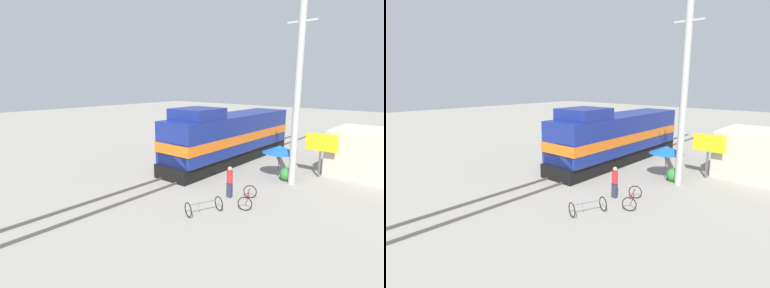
{
  "view_description": "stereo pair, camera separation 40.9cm",
  "coord_description": "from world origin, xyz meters",
  "views": [
    {
      "loc": [
        13.67,
        -16.84,
        6.54
      ],
      "look_at": [
        1.2,
        -2.53,
        2.59
      ],
      "focal_mm": 28.0,
      "sensor_mm": 36.0,
      "label": 1
    },
    {
      "loc": [
        13.97,
        -16.57,
        6.54
      ],
      "look_at": [
        1.2,
        -2.53,
        2.59
      ],
      "focal_mm": 28.0,
      "sensor_mm": 36.0,
      "label": 2
    }
  ],
  "objects": [
    {
      "name": "ground_plane",
      "position": [
        0.0,
        0.0,
        0.0
      ],
      "size": [
        120.0,
        120.0,
        0.0
      ],
      "primitive_type": "plane",
      "color": "gray"
    },
    {
      "name": "rail_near",
      "position": [
        -0.72,
        0.0,
        0.07
      ],
      "size": [
        0.08,
        40.52,
        0.15
      ],
      "primitive_type": "cube",
      "color": "#4C4742",
      "rests_on": "ground_plane"
    },
    {
      "name": "rail_far",
      "position": [
        0.72,
        0.0,
        0.07
      ],
      "size": [
        0.08,
        40.52,
        0.15
      ],
      "primitive_type": "cube",
      "color": "#4C4742",
      "rests_on": "ground_plane"
    },
    {
      "name": "locomotive",
      "position": [
        0.0,
        3.44,
        2.07
      ],
      "size": [
        3.15,
        14.74,
        4.72
      ],
      "color": "black",
      "rests_on": "ground_plane"
    },
    {
      "name": "utility_pole",
      "position": [
        6.32,
        1.48,
        5.75
      ],
      "size": [
        1.8,
        0.43,
        11.4
      ],
      "color": "#B2B2AD",
      "rests_on": "ground_plane"
    },
    {
      "name": "vendor_umbrella",
      "position": [
        5.01,
        2.32,
        1.98
      ],
      "size": [
        2.35,
        2.35,
        2.25
      ],
      "color": "#4C4C4C",
      "rests_on": "ground_plane"
    },
    {
      "name": "billboard_sign",
      "position": [
        7.17,
        4.1,
        2.29
      ],
      "size": [
        2.14,
        0.12,
        3.06
      ],
      "color": "#595959",
      "rests_on": "ground_plane"
    },
    {
      "name": "shrub_cluster",
      "position": [
        5.8,
        1.89,
        0.45
      ],
      "size": [
        0.9,
        0.9,
        0.9
      ],
      "primitive_type": "sphere",
      "color": "#388C38",
      "rests_on": "ground_plane"
    },
    {
      "name": "person_bystander",
      "position": [
        4.57,
        -3.12,
        1.01
      ],
      "size": [
        0.34,
        0.34,
        1.83
      ],
      "color": "#2D3347",
      "rests_on": "ground_plane"
    },
    {
      "name": "bicycle",
      "position": [
        5.87,
        -3.28,
        0.39
      ],
      "size": [
        1.41,
        2.03,
        0.76
      ],
      "rotation": [
        0.0,
        0.0,
        -2.76
      ],
      "color": "black",
      "rests_on": "ground_plane"
    },
    {
      "name": "bicycle_spare",
      "position": [
        4.85,
        -5.81,
        0.39
      ],
      "size": [
        1.39,
        1.96,
        0.76
      ],
      "rotation": [
        0.0,
        0.0,
        -0.39
      ],
      "color": "black",
      "rests_on": "ground_plane"
    },
    {
      "name": "building_block_distant",
      "position": [
        10.38,
        7.03,
        1.62
      ],
      "size": [
        6.26,
        5.04,
        3.24
      ],
      "primitive_type": "cube",
      "color": "beige",
      "rests_on": "ground_plane"
    }
  ]
}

